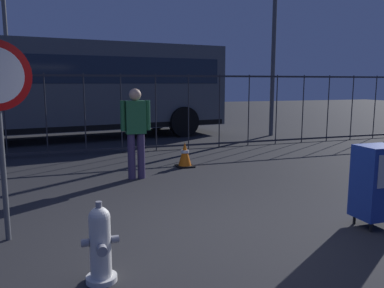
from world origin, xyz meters
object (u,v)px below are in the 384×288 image
(traffic_cone, at_px, (185,155))
(bus_near, at_px, (60,85))
(fire_hydrant, at_px, (100,244))
(street_light_near_right, at_px, (275,9))
(newspaper_box_primary, at_px, (376,182))
(pedestrian, at_px, (136,128))

(traffic_cone, bearing_deg, bus_near, 115.05)
(fire_hydrant, xyz_separation_m, street_light_near_right, (6.50, 8.19, 3.80))
(newspaper_box_primary, relative_size, pedestrian, 0.61)
(pedestrian, bearing_deg, fire_hydrant, -105.56)
(newspaper_box_primary, distance_m, street_light_near_right, 9.22)
(fire_hydrant, relative_size, bus_near, 0.07)
(newspaper_box_primary, relative_size, street_light_near_right, 0.14)
(newspaper_box_primary, relative_size, traffic_cone, 1.92)
(newspaper_box_primary, bearing_deg, fire_hydrant, -174.95)
(bus_near, bearing_deg, newspaper_box_primary, -76.75)
(traffic_cone, bearing_deg, pedestrian, -149.19)
(street_light_near_right, bearing_deg, newspaper_box_primary, -111.69)
(fire_hydrant, bearing_deg, pedestrian, 74.44)
(newspaper_box_primary, xyz_separation_m, pedestrian, (-2.33, 3.38, 0.38))
(newspaper_box_primary, bearing_deg, bus_near, 111.17)
(fire_hydrant, distance_m, street_light_near_right, 11.13)
(street_light_near_right, bearing_deg, fire_hydrant, -128.43)
(fire_hydrant, distance_m, newspaper_box_primary, 3.38)
(newspaper_box_primary, distance_m, pedestrian, 4.13)
(traffic_cone, height_order, street_light_near_right, street_light_near_right)
(pedestrian, height_order, street_light_near_right, street_light_near_right)
(pedestrian, xyz_separation_m, street_light_near_right, (5.48, 4.51, 3.20))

